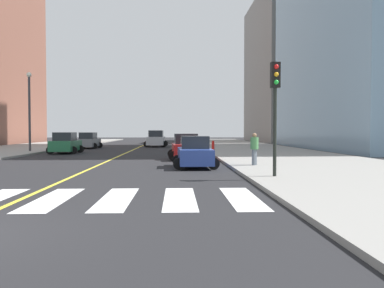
# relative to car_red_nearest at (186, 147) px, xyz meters

# --- Properties ---
(sidewalk_kerb_east) EXTENTS (10.00, 120.00, 0.15)m
(sidewalk_kerb_east) POSITION_rel_car_red_nearest_xyz_m (7.15, 0.44, -0.74)
(sidewalk_kerb_east) COLOR gray
(sidewalk_kerb_east) RESTS_ON ground
(crosswalk_paint) EXTENTS (13.50, 4.00, 0.01)m
(crosswalk_paint) POSITION_rel_car_red_nearest_xyz_m (-5.05, -15.56, -0.81)
(crosswalk_paint) COLOR silver
(crosswalk_paint) RESTS_ON ground
(lane_divider_paint) EXTENTS (0.16, 80.00, 0.01)m
(lane_divider_paint) POSITION_rel_car_red_nearest_xyz_m (-5.05, 20.44, -0.81)
(lane_divider_paint) COLOR yellow
(lane_divider_paint) RESTS_ON ground
(parking_garage_concrete) EXTENTS (18.00, 24.00, 25.55)m
(parking_garage_concrete) POSITION_rel_car_red_nearest_xyz_m (22.44, 43.86, 11.96)
(parking_garage_concrete) COLOR gray
(parking_garage_concrete) RESTS_ON ground
(car_red_nearest) EXTENTS (2.56, 3.99, 1.75)m
(car_red_nearest) POSITION_rel_car_red_nearest_xyz_m (0.00, 0.00, 0.00)
(car_red_nearest) COLOR red
(car_red_nearest) RESTS_ON ground
(car_blue_second) EXTENTS (2.39, 3.77, 1.66)m
(car_blue_second) POSITION_rel_car_red_nearest_xyz_m (0.32, -5.94, -0.04)
(car_blue_second) COLOR #2D479E
(car_blue_second) RESTS_ON ground
(car_gray_third) EXTENTS (2.59, 4.03, 1.77)m
(car_gray_third) POSITION_rel_car_red_nearest_xyz_m (-10.29, 17.21, 0.01)
(car_gray_third) COLOR slate
(car_gray_third) RESTS_ON ground
(car_silver_fourth) EXTENTS (2.86, 4.51, 1.99)m
(car_silver_fourth) POSITION_rel_car_red_nearest_xyz_m (-3.12, 21.69, 0.11)
(car_silver_fourth) COLOR #B7B7BC
(car_silver_fourth) RESTS_ON ground
(car_green_fifth) EXTENTS (2.54, 4.06, 1.81)m
(car_green_fifth) POSITION_rel_car_red_nearest_xyz_m (-10.17, 7.68, 0.03)
(car_green_fifth) COLOR #236B42
(car_green_fifth) RESTS_ON ground
(traffic_light_near_corner) EXTENTS (0.36, 0.41, 4.48)m
(traffic_light_near_corner) POSITION_rel_car_red_nearest_xyz_m (3.24, -11.37, 2.49)
(traffic_light_near_corner) COLOR black
(traffic_light_near_corner) RESTS_ON sidewalk_kerb_east
(pedestrian_waiting_east) EXTENTS (0.41, 0.41, 1.68)m
(pedestrian_waiting_east) POSITION_rel_car_red_nearest_xyz_m (3.44, -6.26, 0.26)
(pedestrian_waiting_east) COLOR slate
(pedestrian_waiting_east) RESTS_ON sidewalk_kerb_east
(fire_hydrant) EXTENTS (0.26, 0.26, 0.89)m
(fire_hydrant) POSITION_rel_car_red_nearest_xyz_m (2.75, 9.85, -0.24)
(fire_hydrant) COLOR red
(fire_hydrant) RESTS_ON sidewalk_kerb_east
(street_lamp) EXTENTS (0.44, 0.44, 6.99)m
(street_lamp) POSITION_rel_car_red_nearest_xyz_m (-13.72, 9.12, 3.49)
(street_lamp) COLOR #38383D
(street_lamp) RESTS_ON sidewalk_kerb_west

